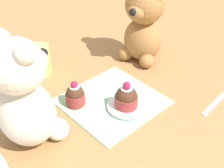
% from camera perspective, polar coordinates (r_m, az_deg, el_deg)
% --- Properties ---
extents(ground_plane, '(4.00, 4.00, 0.00)m').
position_cam_1_polar(ground_plane, '(0.79, 0.00, -3.25)').
color(ground_plane, '#9E7042').
extents(knitted_placemat, '(0.22, 0.23, 0.01)m').
position_cam_1_polar(knitted_placemat, '(0.79, 0.00, -3.08)').
color(knitted_placemat, '#8EBC99').
rests_on(knitted_placemat, ground_plane).
extents(teddy_bear_cream, '(0.14, 0.14, 0.25)m').
position_cam_1_polar(teddy_bear_cream, '(0.65, -15.67, -2.15)').
color(teddy_bear_cream, silver).
rests_on(teddy_bear_cream, ground_plane).
extents(teddy_bear_tan, '(0.13, 0.13, 0.24)m').
position_cam_1_polar(teddy_bear_tan, '(0.90, 5.71, 11.01)').
color(teddy_bear_tan, '#A3703D').
rests_on(teddy_bear_tan, ground_plane).
extents(cupcake_near_cream_bear, '(0.05, 0.05, 0.07)m').
position_cam_1_polar(cupcake_near_cream_bear, '(0.77, -6.77, -2.07)').
color(cupcake_near_cream_bear, '#993333').
rests_on(cupcake_near_cream_bear, knitted_placemat).
extents(saucer_plate, '(0.09, 0.09, 0.01)m').
position_cam_1_polar(saucer_plate, '(0.77, 2.58, -4.06)').
color(saucer_plate, silver).
rests_on(saucer_plate, knitted_placemat).
extents(cupcake_near_tan_bear, '(0.06, 0.06, 0.07)m').
position_cam_1_polar(cupcake_near_tan_bear, '(0.75, 2.63, -2.53)').
color(cupcake_near_tan_bear, '#993333').
rests_on(cupcake_near_tan_bear, saucer_plate).
extents(juice_glass, '(0.05, 0.05, 0.09)m').
position_cam_1_polar(juice_glass, '(0.89, -12.95, 4.26)').
color(juice_glass, '#EADB66').
rests_on(juice_glass, ground_plane).
extents(teaspoon, '(0.02, 0.11, 0.01)m').
position_cam_1_polar(teaspoon, '(0.82, 18.19, -3.44)').
color(teaspoon, silver).
rests_on(teaspoon, ground_plane).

